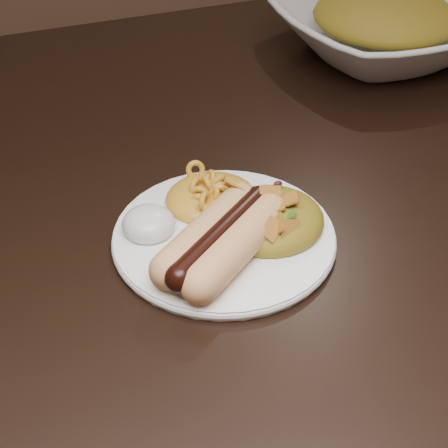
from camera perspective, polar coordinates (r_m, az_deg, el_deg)
name	(u,v)px	position (r m, az deg, el deg)	size (l,w,h in m)	color
table	(115,266)	(0.76, -9.06, -3.45)	(1.60, 0.90, 0.75)	black
plate	(224,237)	(0.64, 0.00, -1.08)	(0.21, 0.21, 0.01)	white
hotdog	(222,239)	(0.60, -0.20, -1.22)	(0.12, 0.13, 0.03)	#E3A258
mac_and_cheese	(211,187)	(0.66, -1.11, 3.11)	(0.09, 0.08, 0.03)	gold
sour_cream	(148,218)	(0.63, -6.33, 0.52)	(0.05, 0.05, 0.03)	silver
taco_salad	(269,211)	(0.63, 3.80, 1.12)	(0.10, 0.10, 0.05)	#C8641F
serving_bowl	(384,28)	(1.00, 13.15, 15.56)	(0.30, 0.30, 0.07)	white
bowl_filling	(385,19)	(1.00, 13.27, 16.28)	(0.20, 0.20, 0.05)	#C8641F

